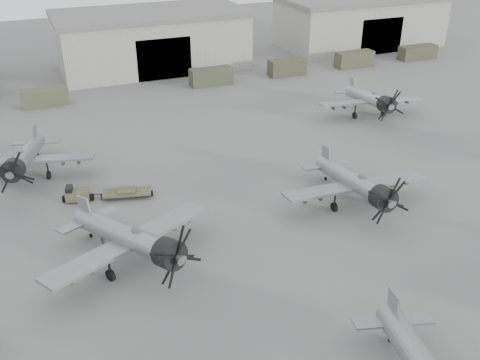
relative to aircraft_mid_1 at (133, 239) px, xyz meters
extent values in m
plane|color=#535351|center=(14.34, -11.50, -2.45)|extent=(220.00, 220.00, 0.00)
cube|color=#AFAFA4|center=(14.34, 50.50, 1.55)|extent=(28.00, 14.00, 8.00)
cube|color=slate|center=(14.34, 50.50, 5.90)|extent=(29.00, 14.80, 0.70)
cube|color=black|center=(14.34, 43.70, 0.55)|extent=(8.12, 0.40, 6.00)
cube|color=#AFAFA4|center=(52.34, 50.50, 1.55)|extent=(28.00, 14.00, 8.00)
cube|color=black|center=(52.34, 43.70, 0.55)|extent=(8.12, 0.40, 6.00)
cube|color=#444A30|center=(-3.05, 38.50, -1.36)|extent=(5.83, 2.20, 2.19)
cube|color=#3E442D|center=(19.69, 38.50, -1.26)|extent=(6.06, 2.20, 2.39)
cube|color=#403F29|center=(31.82, 38.50, -1.23)|extent=(5.60, 2.20, 2.44)
cube|color=#44442C|center=(43.77, 38.50, -1.24)|extent=(6.14, 2.20, 2.43)
cube|color=#3F3F29|center=(56.14, 38.50, -1.35)|extent=(6.55, 2.20, 2.21)
cube|color=gray|center=(12.63, -12.82, -0.02)|extent=(0.60, 1.68, 2.06)
cylinder|color=black|center=(12.54, -13.11, -2.30)|extent=(0.21, 0.35, 0.33)
cylinder|color=gray|center=(-0.42, 0.91, -0.09)|extent=(6.20, 11.00, 3.35)
cylinder|color=black|center=(1.68, -3.66, 0.71)|extent=(2.56, 2.39, 2.23)
cube|color=gray|center=(-0.15, 0.33, -0.37)|extent=(13.16, 7.73, 0.60)
cube|color=gray|center=(-2.52, 5.49, 0.07)|extent=(0.86, 1.67, 2.14)
ellipsoid|color=#3F4C54|center=(0.30, -0.65, 0.88)|extent=(1.12, 1.44, 0.60)
cylinder|color=black|center=(-1.91, -0.72, -2.08)|extent=(0.63, 0.90, 0.86)
cylinder|color=black|center=(1.79, 0.98, -2.08)|extent=(0.63, 0.90, 0.86)
cylinder|color=black|center=(-2.38, 5.20, -2.29)|extent=(0.26, 0.37, 0.34)
cylinder|color=gray|center=(19.47, 2.08, -0.20)|extent=(2.17, 10.90, 3.19)
cylinder|color=black|center=(19.18, -2.71, 0.56)|extent=(2.03, 1.73, 2.12)
cube|color=gray|center=(19.43, 1.47, -0.46)|extent=(12.88, 3.01, 0.57)
cube|color=gray|center=(19.75, 6.87, -0.04)|extent=(0.22, 1.70, 2.04)
ellipsoid|color=#3F4C54|center=(19.37, 0.45, 0.72)|extent=(0.68, 1.26, 0.57)
cylinder|color=black|center=(17.48, 1.38, -2.10)|extent=(0.33, 0.83, 0.82)
cylinder|color=black|center=(21.35, 1.15, -2.10)|extent=(0.33, 0.83, 0.82)
cylinder|color=black|center=(19.73, 6.57, -2.30)|extent=(0.14, 0.33, 0.33)
cylinder|color=gray|center=(-6.19, 18.22, -0.21)|extent=(4.09, 10.84, 3.18)
cylinder|color=black|center=(-7.34, 13.58, 0.55)|extent=(2.27, 2.03, 2.12)
cube|color=gray|center=(-6.33, 17.62, -0.47)|extent=(12.88, 5.26, 0.57)
cube|color=gray|center=(-5.03, 22.85, -0.05)|extent=(0.53, 1.67, 2.03)
ellipsoid|color=#3F4C54|center=(-6.58, 16.64, 0.71)|extent=(0.89, 1.33, 0.57)
cylinder|color=black|center=(-8.26, 17.89, -2.10)|extent=(0.47, 0.86, 0.81)
cylinder|color=black|center=(-4.51, 16.96, -2.10)|extent=(0.47, 0.86, 0.81)
cylinder|color=black|center=(-5.10, 22.56, -2.30)|extent=(0.20, 0.35, 0.33)
cylinder|color=#9C9FA5|center=(33.30, 19.74, -0.24)|extent=(3.29, 10.77, 3.14)
cylinder|color=black|center=(32.50, 15.08, 0.51)|extent=(2.15, 1.89, 2.09)
cube|color=#9C9FA5|center=(33.20, 19.15, -0.49)|extent=(12.77, 4.31, 0.56)
cube|color=#9C9FA5|center=(34.10, 24.40, -0.08)|extent=(0.40, 1.67, 2.01)
ellipsoid|color=#3F4C54|center=(33.03, 18.16, 0.67)|extent=(0.80, 1.29, 0.56)
cylinder|color=black|center=(31.28, 19.27, -2.10)|extent=(0.41, 0.84, 0.80)
cylinder|color=black|center=(35.05, 18.63, -2.10)|extent=(0.41, 0.84, 0.80)
cylinder|color=black|center=(34.05, 24.11, -2.30)|extent=(0.17, 0.34, 0.32)
cube|color=#4A4C31|center=(-2.50, 11.52, -1.84)|extent=(2.24, 1.67, 0.89)
cube|color=black|center=(-3.15, 11.69, -1.28)|extent=(0.78, 1.11, 0.56)
cylinder|color=black|center=(-2.50, 11.52, -2.18)|extent=(1.45, 0.93, 0.62)
cylinder|color=black|center=(-1.09, 11.18, -1.95)|extent=(1.32, 0.41, 0.09)
cube|color=#4A4C31|center=(1.61, 10.51, -1.95)|extent=(4.49, 2.54, 0.20)
cylinder|color=black|center=(1.61, 10.51, -2.23)|extent=(1.74, 0.88, 0.49)
cylinder|color=#4A4C31|center=(1.61, 10.51, -1.73)|extent=(1.60, 0.72, 0.36)
imported|color=#393725|center=(-1.59, 3.71, -1.51)|extent=(0.55, 0.75, 1.89)
camera|label=1|loc=(-5.00, -31.81, 21.20)|focal=40.00mm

